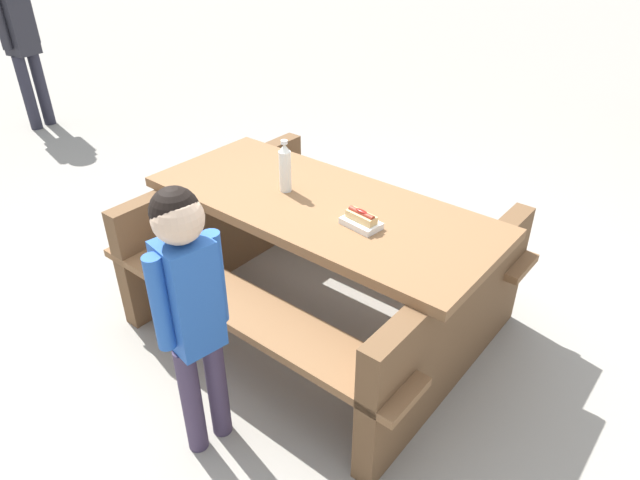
{
  "coord_description": "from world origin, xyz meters",
  "views": [
    {
      "loc": [
        1.74,
        -1.74,
        2.05
      ],
      "look_at": [
        0.0,
        0.0,
        0.52
      ],
      "focal_mm": 31.53,
      "sensor_mm": 36.0,
      "label": 1
    }
  ],
  "objects_px": {
    "child_in_coat": "(189,296)",
    "soda_bottle": "(285,168)",
    "bystander_adult": "(16,21)",
    "picnic_table": "(320,253)",
    "hotdog_tray": "(361,220)"
  },
  "relations": [
    {
      "from": "picnic_table",
      "to": "hotdog_tray",
      "type": "bearing_deg",
      "value": -7.38
    },
    {
      "from": "child_in_coat",
      "to": "bystander_adult",
      "type": "xyz_separation_m",
      "value": [
        -4.43,
        1.08,
        0.24
      ]
    },
    {
      "from": "picnic_table",
      "to": "bystander_adult",
      "type": "distance_m",
      "value": 4.24
    },
    {
      "from": "picnic_table",
      "to": "child_in_coat",
      "type": "xyz_separation_m",
      "value": [
        0.23,
        -0.91,
        0.34
      ]
    },
    {
      "from": "picnic_table",
      "to": "child_in_coat",
      "type": "distance_m",
      "value": 1.0
    },
    {
      "from": "child_in_coat",
      "to": "soda_bottle",
      "type": "bearing_deg",
      "value": 116.55
    },
    {
      "from": "soda_bottle",
      "to": "child_in_coat",
      "type": "xyz_separation_m",
      "value": [
        0.44,
        -0.87,
        -0.1
      ]
    },
    {
      "from": "soda_bottle",
      "to": "bystander_adult",
      "type": "height_order",
      "value": "bystander_adult"
    },
    {
      "from": "soda_bottle",
      "to": "hotdog_tray",
      "type": "relative_size",
      "value": 1.49
    },
    {
      "from": "child_in_coat",
      "to": "hotdog_tray",
      "type": "bearing_deg",
      "value": 84.99
    },
    {
      "from": "picnic_table",
      "to": "soda_bottle",
      "type": "relative_size",
      "value": 7.11
    },
    {
      "from": "child_in_coat",
      "to": "picnic_table",
      "type": "bearing_deg",
      "value": 104.02
    },
    {
      "from": "picnic_table",
      "to": "child_in_coat",
      "type": "height_order",
      "value": "child_in_coat"
    },
    {
      "from": "soda_bottle",
      "to": "hotdog_tray",
      "type": "height_order",
      "value": "soda_bottle"
    },
    {
      "from": "bystander_adult",
      "to": "soda_bottle",
      "type": "bearing_deg",
      "value": -3.0
    }
  ]
}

